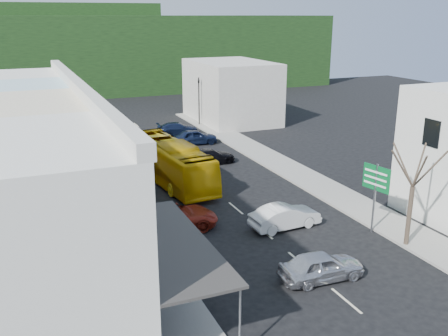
# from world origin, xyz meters

# --- Properties ---
(ground) EXTENTS (120.00, 120.00, 0.00)m
(ground) POSITION_xyz_m (0.00, 0.00, 0.00)
(ground) COLOR black
(ground) RESTS_ON ground
(sidewalk_left) EXTENTS (3.00, 52.00, 0.15)m
(sidewalk_left) POSITION_xyz_m (-7.50, 10.00, 0.07)
(sidewalk_left) COLOR gray
(sidewalk_left) RESTS_ON ground
(sidewalk_right) EXTENTS (3.00, 52.00, 0.15)m
(sidewalk_right) POSITION_xyz_m (7.50, 10.00, 0.07)
(sidewalk_right) COLOR gray
(sidewalk_right) RESTS_ON ground
(shopfront_row) EXTENTS (8.25, 30.00, 8.00)m
(shopfront_row) POSITION_xyz_m (-12.49, 5.00, 4.00)
(shopfront_row) COLOR silver
(shopfront_row) RESTS_ON ground
(distant_block_left) EXTENTS (8.00, 10.00, 6.00)m
(distant_block_left) POSITION_xyz_m (-12.00, 27.00, 3.00)
(distant_block_left) COLOR #B7B2A8
(distant_block_left) RESTS_ON ground
(distant_block_right) EXTENTS (8.00, 12.00, 7.00)m
(distant_block_right) POSITION_xyz_m (11.00, 30.00, 3.50)
(distant_block_right) COLOR #B7B2A8
(distant_block_right) RESTS_ON ground
(hillside) EXTENTS (80.00, 26.00, 14.00)m
(hillside) POSITION_xyz_m (-1.45, 65.09, 6.73)
(hillside) COLOR black
(hillside) RESTS_ON ground
(bus) EXTENTS (3.56, 11.78, 3.10)m
(bus) POSITION_xyz_m (-2.32, 10.84, 1.55)
(bus) COLOR #D6A308
(bus) RESTS_ON ground
(car_silver) EXTENTS (4.47, 1.98, 1.40)m
(car_silver) POSITION_xyz_m (-0.01, -5.97, 0.70)
(car_silver) COLOR silver
(car_silver) RESTS_ON ground
(car_white) EXTENTS (4.50, 2.06, 1.40)m
(car_white) POSITION_xyz_m (1.42, 0.03, 0.70)
(car_white) COLOR silver
(car_white) RESTS_ON ground
(car_red) EXTENTS (4.78, 2.39, 1.40)m
(car_red) POSITION_xyz_m (-4.75, 2.44, 0.70)
(car_red) COLOR maroon
(car_red) RESTS_ON ground
(car_black_near) EXTENTS (4.67, 2.31, 1.40)m
(car_black_near) POSITION_xyz_m (2.08, 14.10, 0.70)
(car_black_near) COLOR black
(car_black_near) RESTS_ON ground
(car_navy_mid) EXTENTS (4.46, 1.96, 1.40)m
(car_navy_mid) POSITION_xyz_m (3.22, 20.94, 0.70)
(car_navy_mid) COLOR black
(car_navy_mid) RESTS_ON ground
(car_black_far) EXTENTS (4.47, 1.98, 1.40)m
(car_black_far) POSITION_xyz_m (-1.83, 20.49, 0.70)
(car_black_far) COLOR black
(car_black_far) RESTS_ON ground
(car_navy_far) EXTENTS (4.69, 2.37, 1.40)m
(car_navy_far) POSITION_xyz_m (2.97, 25.69, 0.70)
(car_navy_far) COLOR black
(car_navy_far) RESTS_ON ground
(pedestrian_left) EXTENTS (0.52, 0.67, 1.70)m
(pedestrian_left) POSITION_xyz_m (-6.75, 2.66, 1.00)
(pedestrian_left) COLOR black
(pedestrian_left) RESTS_ON sidewalk_left
(direction_sign) EXTENTS (0.92, 1.94, 4.14)m
(direction_sign) POSITION_xyz_m (5.80, -2.47, 2.07)
(direction_sign) COLOR #065B27
(direction_sign) RESTS_ON ground
(street_tree) EXTENTS (3.18, 3.18, 6.91)m
(street_tree) POSITION_xyz_m (6.30, -4.75, 3.45)
(street_tree) COLOR #33271D
(street_tree) RESTS_ON ground
(traffic_signal) EXTENTS (0.59, 1.11, 5.46)m
(traffic_signal) POSITION_xyz_m (6.60, 28.94, 2.73)
(traffic_signal) COLOR black
(traffic_signal) RESTS_ON ground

